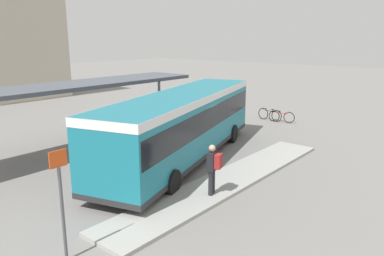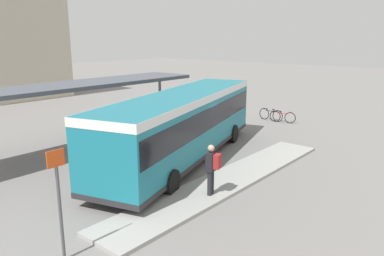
{
  "view_description": "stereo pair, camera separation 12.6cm",
  "coord_description": "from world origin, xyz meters",
  "views": [
    {
      "loc": [
        -11.96,
        -10.39,
        5.29
      ],
      "look_at": [
        0.59,
        0.0,
        1.34
      ],
      "focal_mm": 35.0,
      "sensor_mm": 36.0,
      "label": 1
    },
    {
      "loc": [
        -11.88,
        -10.48,
        5.29
      ],
      "look_at": [
        0.59,
        0.0,
        1.34
      ],
      "focal_mm": 35.0,
      "sensor_mm": 36.0,
      "label": 2
    }
  ],
  "objects": [
    {
      "name": "platform_sign",
      "position": [
        -7.66,
        -2.86,
        1.56
      ],
      "size": [
        0.44,
        0.08,
        2.8
      ],
      "color": "#4C4C51",
      "rests_on": "ground_plane"
    },
    {
      "name": "ground_plane",
      "position": [
        0.0,
        0.0,
        0.0
      ],
      "size": [
        120.0,
        120.0,
        0.0
      ],
      "primitive_type": "plane",
      "color": "slate"
    },
    {
      "name": "bicycle_red",
      "position": [
        9.7,
        0.11,
        0.37
      ],
      "size": [
        0.48,
        1.68,
        0.73
      ],
      "rotation": [
        0.0,
        0.0,
        -1.41
      ],
      "color": "black",
      "rests_on": "ground_plane"
    },
    {
      "name": "curb_island",
      "position": [
        -0.87,
        -3.03,
        0.06
      ],
      "size": [
        11.92,
        1.8,
        0.12
      ],
      "color": "#9E9E99",
      "rests_on": "ground_plane"
    },
    {
      "name": "bicycle_black",
      "position": [
        9.72,
        0.96,
        0.39
      ],
      "size": [
        0.48,
        1.8,
        0.78
      ],
      "rotation": [
        0.0,
        0.0,
        1.46
      ],
      "color": "black",
      "rests_on": "ground_plane"
    },
    {
      "name": "pedestrian_waiting",
      "position": [
        -2.44,
        -3.42,
        1.12
      ],
      "size": [
        0.48,
        0.52,
        1.74
      ],
      "rotation": [
        0.0,
        0.0,
        1.86
      ],
      "color": "#232328",
      "rests_on": "curb_island"
    },
    {
      "name": "city_bus",
      "position": [
        0.01,
        0.0,
        1.75
      ],
      "size": [
        11.95,
        5.82,
        2.97
      ],
      "rotation": [
        0.0,
        0.0,
        0.3
      ],
      "color": "#197284",
      "rests_on": "ground_plane"
    },
    {
      "name": "station_shelter",
      "position": [
        -2.43,
        4.92,
        3.08
      ],
      "size": [
        13.98,
        2.75,
        3.2
      ],
      "color": "#4C515B",
      "rests_on": "ground_plane"
    }
  ]
}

